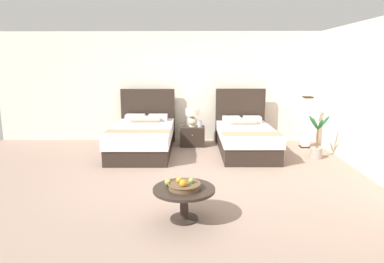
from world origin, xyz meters
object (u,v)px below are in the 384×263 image
Objects in this scene: table_lamp at (192,116)px; coffee_table at (184,195)px; nightstand at (192,136)px; potted_palm at (317,145)px; bed_near_corner at (246,138)px; loose_apple at (168,182)px; bed_near_window at (143,137)px; fruit_bowl at (184,185)px; vase at (200,124)px; floor_lamp_corner at (306,122)px.

table_lamp reaches higher than coffee_table.
potted_palm is (2.54, -1.01, 0.05)m from nightstand.
nightstand is at bearing 152.88° from bed_near_corner.
loose_apple is 3.93m from potted_palm.
bed_near_corner is 3.47m from loose_apple.
bed_near_window is 3.44m from fruit_bowl.
vase is (1.24, 0.56, 0.20)m from bed_near_window.
nightstand is 3.78m from loose_apple.
vase is (-0.99, 0.55, 0.22)m from bed_near_corner.
loose_apple is 0.07× the size of floor_lamp_corner.
table_lamp is at bearing 152.10° from bed_near_corner.
fruit_bowl is 4.90× the size of loose_apple.
table_lamp is at bearing 29.96° from bed_near_window.
bed_near_window is 3.91× the size of nightstand.
fruit_bowl is 3.86m from potted_palm.
loose_apple is at bearing -75.59° from bed_near_window.
vase is 0.18× the size of potted_palm.
bed_near_window reaches higher than floor_lamp_corner.
coffee_table is at bearing -72.60° from bed_near_window.
table_lamp is 2.70× the size of vase.
floor_lamp_corner reaches higher than fruit_bowl.
bed_near_corner reaches higher than loose_apple.
floor_lamp_corner is at bearing -1.37° from vase.
coffee_table is 0.26m from loose_apple.
table_lamp reaches higher than loose_apple.
loose_apple is (-0.21, 0.11, -0.00)m from fruit_bowl.
potted_palm reaches higher than coffee_table.
loose_apple is at bearing -127.88° from floor_lamp_corner.
table_lamp is 0.26m from vase.
fruit_bowl reaches higher than nightstand.
floor_lamp_corner is at bearing 86.64° from potted_palm.
floor_lamp_corner is at bearing 7.74° from bed_near_window.
bed_near_corner is at bearing 69.62° from coffee_table.
bed_near_corner reaches higher than nightstand.
fruit_bowl is 0.35× the size of floor_lamp_corner.
table_lamp is 2.60m from floor_lamp_corner.
nightstand is 3.57× the size of vase.
vase is 0.13× the size of floor_lamp_corner.
vase is 3.82m from coffee_table.
table_lamp is 3.90m from fruit_bowl.
fruit_bowl is 0.24m from loose_apple.
potted_palm reaches higher than table_lamp.
vase is 2.43m from floor_lamp_corner.
floor_lamp_corner is at bearing 52.12° from loose_apple.
nightstand is 0.73× the size of coffee_table.
potted_palm is (2.37, -0.97, -0.25)m from vase.
fruit_bowl is (-1.20, -3.28, 0.14)m from bed_near_corner.
coffee_table is 9.25× the size of loose_apple.
table_lamp is (-1.16, 0.61, 0.40)m from bed_near_corner.
floor_lamp_corner is 0.97m from potted_palm.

